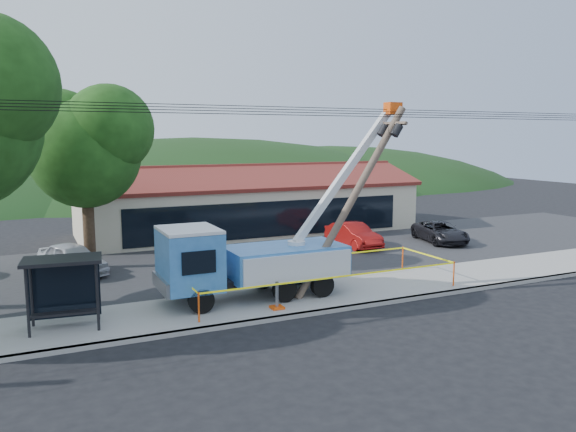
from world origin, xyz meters
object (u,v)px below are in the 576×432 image
(leaning_pole, at_px, (357,191))
(car_dark, at_px, (440,244))
(bus_shelter, at_px, (63,276))
(car_red, at_px, (353,248))
(car_silver, at_px, (73,276))
(utility_truck, at_px, (249,259))

(leaning_pole, relative_size, car_dark, 1.70)
(bus_shelter, xyz_separation_m, car_red, (16.22, 8.02, -1.89))
(leaning_pole, relative_size, bus_shelter, 2.91)
(bus_shelter, xyz_separation_m, car_silver, (0.80, 7.89, -1.89))
(car_silver, relative_size, car_red, 1.02)
(utility_truck, distance_m, car_silver, 9.63)
(bus_shelter, distance_m, car_red, 18.20)
(leaning_pole, xyz_separation_m, bus_shelter, (-11.17, 0.31, -2.41))
(leaning_pole, relative_size, car_red, 1.82)
(car_red, bearing_deg, car_dark, -12.80)
(bus_shelter, height_order, car_red, bus_shelter)
(utility_truck, height_order, car_silver, utility_truck)
(leaning_pole, distance_m, car_dark, 13.55)
(leaning_pole, bearing_deg, bus_shelter, 178.42)
(utility_truck, relative_size, car_silver, 2.41)
(leaning_pole, bearing_deg, utility_truck, 168.63)
(utility_truck, relative_size, bus_shelter, 3.94)
(car_silver, bearing_deg, leaning_pole, -62.01)
(bus_shelter, relative_size, car_silver, 0.61)
(utility_truck, height_order, car_dark, utility_truck)
(car_silver, bearing_deg, bus_shelter, -119.51)
(car_dark, bearing_deg, leaning_pole, -132.44)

